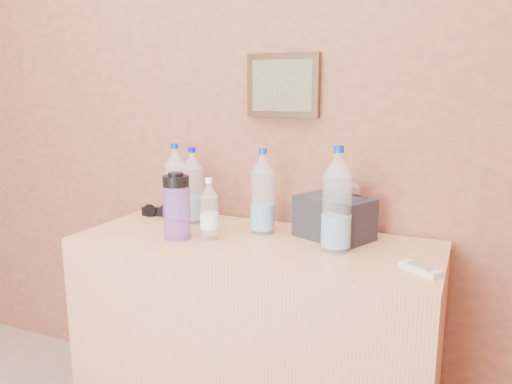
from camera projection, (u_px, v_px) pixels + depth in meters
picture_frame at (283, 86)px, 1.98m from camera, size 0.30×0.03×0.25m
dresser at (255, 343)px, 1.94m from camera, size 1.34×0.56×0.84m
pet_large_a at (176, 187)px, 2.10m from camera, size 0.09×0.09×0.33m
pet_large_b at (193, 189)px, 2.07m from camera, size 0.09×0.09×0.32m
pet_large_c at (263, 196)px, 1.92m from camera, size 0.09×0.09×0.33m
pet_large_d at (337, 205)px, 1.70m from camera, size 0.10×0.10×0.37m
pet_small at (209, 213)px, 1.84m from camera, size 0.07×0.07×0.23m
nalgene_bottle at (177, 206)px, 1.85m from camera, size 0.10×0.10×0.25m
sunglasses at (159, 212)px, 2.19m from camera, size 0.16×0.09×0.04m
ac_remote at (420, 269)px, 1.52m from camera, size 0.14×0.11×0.02m
toiletry_bag at (334, 215)px, 1.86m from camera, size 0.31×0.28×0.18m
foil_packet at (340, 188)px, 1.84m from camera, size 0.16×0.14×0.03m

